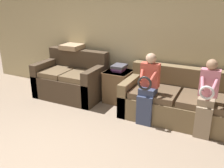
# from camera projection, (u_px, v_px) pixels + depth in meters

# --- Properties ---
(wall_back) EXTENTS (7.16, 0.06, 2.55)m
(wall_back) POSITION_uv_depth(u_px,v_px,m) (122.00, 37.00, 5.05)
(wall_back) COLOR #C6B789
(wall_back) RESTS_ON ground_plane
(couch_main) EXTENTS (1.96, 0.93, 0.86)m
(couch_main) POSITION_uv_depth(u_px,v_px,m) (179.00, 102.00, 4.39)
(couch_main) COLOR brown
(couch_main) RESTS_ON ground_plane
(couch_side) EXTENTS (1.40, 0.86, 0.97)m
(couch_side) POSITION_uv_depth(u_px,v_px,m) (71.00, 81.00, 5.31)
(couch_side) COLOR #473828
(couch_side) RESTS_ON ground_plane
(child_left_seated) EXTENTS (0.31, 0.38, 1.19)m
(child_left_seated) POSITION_uv_depth(u_px,v_px,m) (148.00, 86.00, 4.14)
(child_left_seated) COLOR #384260
(child_left_seated) RESTS_ON ground_plane
(child_right_seated) EXTENTS (0.29, 0.37, 1.20)m
(child_right_seated) POSITION_uv_depth(u_px,v_px,m) (207.00, 96.00, 3.75)
(child_right_seated) COLOR gray
(child_right_seated) RESTS_ON ground_plane
(side_shelf) EXTENTS (0.51, 0.53, 0.64)m
(side_shelf) POSITION_uv_depth(u_px,v_px,m) (118.00, 86.00, 5.08)
(side_shelf) COLOR brown
(side_shelf) RESTS_ON ground_plane
(book_stack) EXTENTS (0.25, 0.31, 0.13)m
(book_stack) POSITION_uv_depth(u_px,v_px,m) (119.00, 68.00, 4.95)
(book_stack) COLOR #7A4284
(book_stack) RESTS_ON side_shelf
(throw_pillow) EXTENTS (0.42, 0.42, 0.10)m
(throw_pillow) POSITION_uv_depth(u_px,v_px,m) (72.00, 47.00, 5.39)
(throw_pillow) COLOR tan
(throw_pillow) RESTS_ON couch_side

